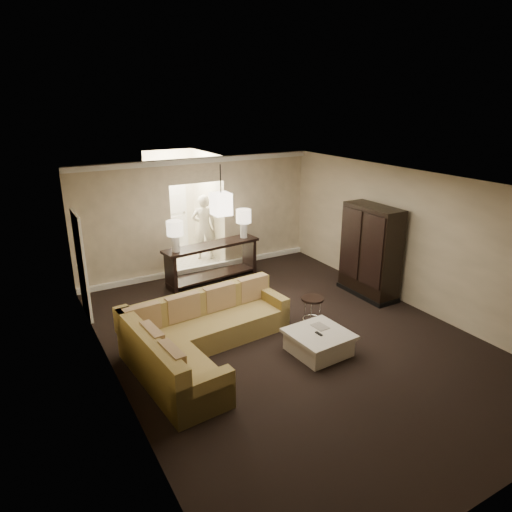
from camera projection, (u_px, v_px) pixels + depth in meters
ground at (288, 338)px, 8.27m from camera, size 8.00×8.00×0.00m
wall_back at (198, 216)px, 11.08m from camera, size 6.00×0.04×2.80m
wall_left at (113, 303)px, 6.40m from camera, size 0.04×8.00×2.80m
wall_right at (414, 240)px, 9.21m from camera, size 0.04×8.00×2.80m
ceiling at (292, 184)px, 7.34m from camera, size 6.00×8.00×0.02m
crown_molding at (197, 161)px, 10.60m from camera, size 6.00×0.10×0.12m
baseboard at (201, 268)px, 11.48m from camera, size 6.00×0.10×0.12m
side_door at (82, 265)px, 8.82m from camera, size 0.05×0.90×2.10m
foyer at (179, 209)px, 12.21m from camera, size 1.44×2.02×2.80m
sectional_sofa at (199, 337)px, 7.59m from camera, size 3.04×2.53×0.89m
coffee_table at (319, 342)px, 7.74m from camera, size 1.01×1.01×0.40m
console_table at (212, 259)px, 10.69m from camera, size 2.39×0.79×0.91m
armoire at (370, 253)px, 9.80m from camera, size 0.59×1.39×2.00m
drink_table at (312, 305)px, 8.67m from camera, size 0.43×0.43×0.54m
table_lamp_left at (175, 231)px, 9.92m from camera, size 0.36×0.36×0.69m
table_lamp_right at (244, 219)px, 10.93m from camera, size 0.36×0.36×0.69m
pendant_light at (221, 204)px, 9.84m from camera, size 0.38×0.38×1.09m
person at (204, 224)px, 12.04m from camera, size 0.83×0.71×1.93m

